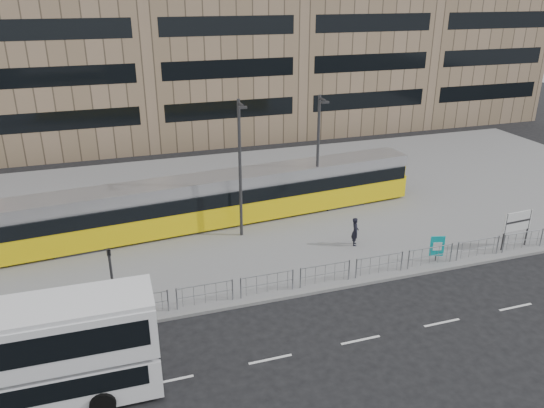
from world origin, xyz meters
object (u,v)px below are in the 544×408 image
object	(u,v)px
tram	(220,199)
lamp_post_west	(240,164)
ad_panel	(437,247)
station_sign	(517,223)
double_decker_bus	(7,359)
traffic_light_west	(111,272)
pedestrian	(355,231)
lamp_post_east	(318,150)

from	to	relation	value
tram	lamp_post_west	world-z (taller)	lamp_post_west
tram	ad_panel	distance (m)	13.08
station_sign	lamp_post_west	world-z (taller)	lamp_post_west
double_decker_bus	lamp_post_west	size ratio (longest dim) A/B	1.24
tram	traffic_light_west	bearing A→B (deg)	-135.26
pedestrian	lamp_post_west	bearing A→B (deg)	83.13
lamp_post_west	double_decker_bus	bearing A→B (deg)	-135.48
lamp_post_west	lamp_post_east	world-z (taller)	lamp_post_west
double_decker_bus	traffic_light_west	size ratio (longest dim) A/B	3.23
ad_panel	lamp_post_west	size ratio (longest dim) A/B	0.18
ad_panel	lamp_post_east	bearing A→B (deg)	128.29
lamp_post_east	pedestrian	bearing A→B (deg)	-87.94
double_decker_bus	tram	bearing A→B (deg)	52.84
pedestrian	lamp_post_west	world-z (taller)	lamp_post_west
traffic_light_west	tram	bearing A→B (deg)	38.10
lamp_post_west	station_sign	bearing A→B (deg)	-24.11
ad_panel	traffic_light_west	world-z (taller)	traffic_light_west
tram	station_sign	xyz separation A→B (m)	(14.93, -8.62, -0.03)
double_decker_bus	station_sign	size ratio (longest dim) A/B	4.58
traffic_light_west	lamp_post_east	world-z (taller)	lamp_post_east
pedestrian	lamp_post_west	size ratio (longest dim) A/B	0.21
ad_panel	lamp_post_west	bearing A→B (deg)	160.70
pedestrian	traffic_light_west	bearing A→B (deg)	123.34
double_decker_bus	tram	xyz separation A→B (m)	(10.39, 13.23, -0.46)
tram	ad_panel	size ratio (longest dim) A/B	18.25
ad_panel	traffic_light_west	size ratio (longest dim) A/B	0.46
pedestrian	lamp_post_west	xyz separation A→B (m)	(-5.79, 3.23, 3.59)
double_decker_bus	station_sign	distance (m)	25.74
double_decker_bus	ad_panel	size ratio (longest dim) A/B	6.95
traffic_light_west	lamp_post_west	size ratio (longest dim) A/B	0.38
lamp_post_east	tram	bearing A→B (deg)	177.38
tram	lamp_post_west	xyz separation A→B (m)	(0.75, -2.28, 2.87)
double_decker_bus	lamp_post_east	world-z (taller)	lamp_post_east
station_sign	lamp_post_west	xyz separation A→B (m)	(-14.18, 6.34, 2.90)
tram	pedestrian	world-z (taller)	tram
double_decker_bus	ad_panel	world-z (taller)	double_decker_bus
tram	station_sign	world-z (taller)	tram
pedestrian	lamp_post_east	size ratio (longest dim) A/B	0.22
double_decker_bus	station_sign	xyz separation A→B (m)	(25.32, 4.61, -0.49)
double_decker_bus	traffic_light_west	bearing A→B (deg)	55.81
station_sign	pedestrian	size ratio (longest dim) A/B	1.31
station_sign	lamp_post_west	distance (m)	15.80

